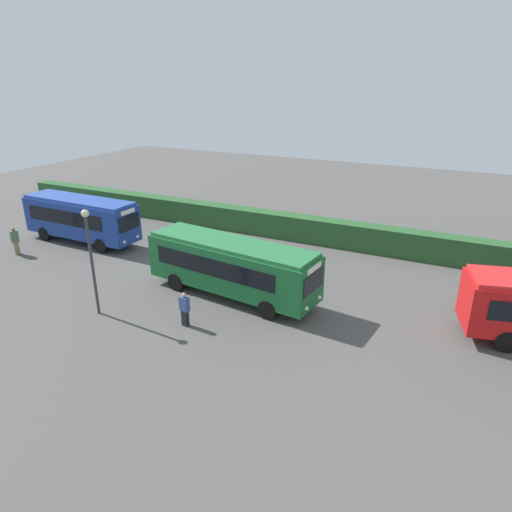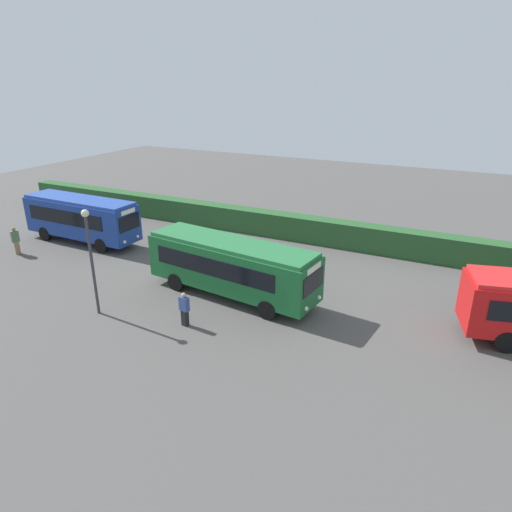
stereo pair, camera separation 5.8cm
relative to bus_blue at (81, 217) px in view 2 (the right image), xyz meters
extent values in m
plane|color=#514F4C|center=(15.03, -2.48, -1.83)|extent=(86.20, 86.20, 0.00)
cube|color=navy|center=(-0.01, 0.00, -0.06)|extent=(8.79, 2.41, 2.44)
cube|color=#2747A0|center=(-0.01, 0.00, 1.25)|extent=(8.53, 2.22, 0.20)
cube|color=black|center=(-0.29, 1.17, 0.23)|extent=(6.84, 0.12, 0.97)
cube|color=black|center=(-0.32, -1.17, 0.23)|extent=(6.84, 0.12, 0.97)
cube|color=black|center=(4.39, -0.05, 0.23)|extent=(0.06, 1.89, 1.02)
cube|color=silver|center=(4.39, -0.05, 0.97)|extent=(0.05, 1.27, 0.28)
cylinder|color=black|center=(2.72, 1.02, -1.33)|extent=(1.00, 0.29, 1.00)
cylinder|color=black|center=(2.70, -1.09, -1.33)|extent=(1.00, 0.29, 1.00)
cylinder|color=black|center=(-2.71, 1.09, -1.33)|extent=(1.00, 0.29, 1.00)
cylinder|color=black|center=(-2.74, -1.02, -1.33)|extent=(1.00, 0.29, 1.00)
sphere|color=silver|center=(4.42, 0.58, -0.93)|extent=(0.22, 0.22, 0.22)
sphere|color=silver|center=(4.40, -0.69, -0.93)|extent=(0.22, 0.22, 0.22)
cube|color=#19602D|center=(13.65, -2.78, -0.12)|extent=(9.75, 3.57, 2.32)
cube|color=#27723C|center=(13.65, -2.78, 1.14)|extent=(9.44, 3.34, 0.20)
cube|color=black|center=(13.50, -1.49, 0.16)|extent=(7.38, 0.90, 0.93)
cube|color=black|center=(13.21, -4.00, 0.16)|extent=(7.38, 0.90, 0.93)
cube|color=black|center=(18.40, -3.33, 0.16)|extent=(0.28, 2.04, 0.98)
cube|color=silver|center=(18.40, -3.33, 0.86)|extent=(0.20, 1.37, 0.28)
cylinder|color=black|center=(16.72, -1.98, -1.33)|extent=(1.03, 0.39, 1.00)
cylinder|color=black|center=(16.45, -4.26, -1.33)|extent=(1.03, 0.39, 1.00)
cylinder|color=black|center=(10.85, -1.30, -1.33)|extent=(1.03, 0.39, 1.00)
cylinder|color=black|center=(10.59, -3.58, -1.33)|extent=(1.03, 0.39, 1.00)
sphere|color=silver|center=(18.49, -2.65, -0.93)|extent=(0.22, 0.22, 0.22)
sphere|color=silver|center=(18.33, -4.01, -0.93)|extent=(0.22, 0.22, 0.22)
cylinder|color=black|center=(26.19, -0.04, -1.33)|extent=(1.04, 0.52, 1.00)
cylinder|color=black|center=(26.77, -2.29, -1.33)|extent=(1.04, 0.52, 1.00)
cube|color=olive|center=(-2.14, -3.76, -1.40)|extent=(0.34, 0.37, 0.86)
cube|color=#4C6B47|center=(-2.14, -3.76, -0.60)|extent=(0.42, 0.54, 0.75)
sphere|color=#8C6647|center=(-2.14, -3.76, -0.10)|extent=(0.24, 0.24, 0.24)
cube|color=black|center=(13.22, -6.54, -1.44)|extent=(0.34, 0.29, 0.79)
cube|color=#334C8C|center=(13.22, -6.54, -0.70)|extent=(0.51, 0.34, 0.69)
sphere|color=tan|center=(13.22, -6.54, -0.25)|extent=(0.22, 0.22, 0.22)
cube|color=black|center=(26.64, 3.09, -1.45)|extent=(0.36, 0.36, 0.76)
cube|color=#334C8C|center=(26.64, 3.09, -0.74)|extent=(0.48, 0.47, 0.67)
sphere|color=#8C6647|center=(26.64, 3.09, -0.30)|extent=(0.21, 0.21, 0.21)
cube|color=#29572B|center=(15.03, 7.29, -0.95)|extent=(55.10, 1.27, 1.77)
cone|color=orange|center=(6.91, 4.03, -1.53)|extent=(0.36, 0.36, 0.60)
cylinder|color=#38383D|center=(8.67, -7.48, 0.66)|extent=(0.14, 0.14, 4.98)
sphere|color=beige|center=(8.67, -7.48, 3.33)|extent=(0.36, 0.36, 0.36)
camera|label=1|loc=(24.67, -22.01, 9.15)|focal=32.02mm
camera|label=2|loc=(24.72, -21.99, 9.15)|focal=32.02mm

